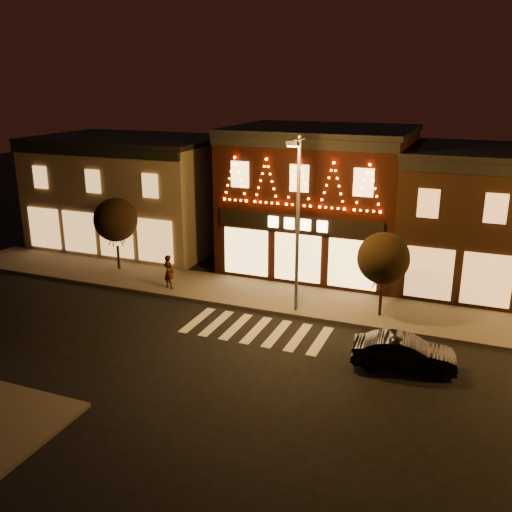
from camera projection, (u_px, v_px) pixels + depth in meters
The scene contains 10 objects.
ground at pixel (218, 370), 22.20m from camera, with size 120.00×120.00×0.00m, color black.
sidewalk_far at pixel (323, 304), 28.55m from camera, with size 44.00×4.00×0.15m, color #47423D.
building_left at pixel (132, 191), 38.12m from camera, with size 12.20×8.28×7.30m.
building_pulp at pixel (319, 199), 33.33m from camera, with size 10.20×8.34×8.30m.
building_right_a at pixel (492, 220), 30.09m from camera, with size 9.20×8.28×7.50m.
streetlamp_mid at pixel (297, 213), 25.94m from camera, with size 0.59×1.92×8.34m.
tree_left at pixel (116, 220), 32.78m from camera, with size 2.53×2.53×4.22m.
tree_right at pixel (383, 258), 26.16m from camera, with size 2.42×2.42×4.05m.
dark_sedan at pixel (404, 353), 22.17m from camera, with size 1.40×4.00×1.32m, color black.
pedestrian at pixel (169, 272), 30.24m from camera, with size 0.67×0.44×1.85m, color gray.
Camera 1 is at (8.76, -17.87, 10.89)m, focal length 39.82 mm.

